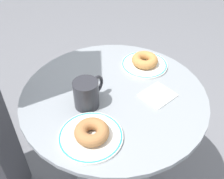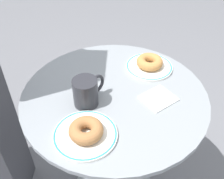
# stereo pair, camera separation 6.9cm
# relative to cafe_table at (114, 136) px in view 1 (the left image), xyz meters

# --- Properties ---
(cafe_table) EXTENTS (0.71, 0.71, 0.71)m
(cafe_table) POSITION_rel_cafe_table_xyz_m (0.00, 0.00, 0.00)
(cafe_table) COLOR gray
(cafe_table) RESTS_ON ground
(plate_left) EXTENTS (0.21, 0.21, 0.01)m
(plate_left) POSITION_rel_cafe_table_xyz_m (-0.22, -0.03, 0.26)
(plate_left) COLOR white
(plate_left) RESTS_ON cafe_table
(plate_right) EXTENTS (0.20, 0.20, 0.01)m
(plate_right) POSITION_rel_cafe_table_xyz_m (0.22, -0.03, 0.26)
(plate_right) COLOR white
(plate_right) RESTS_ON cafe_table
(donut_cinnamon) EXTENTS (0.15, 0.15, 0.04)m
(donut_cinnamon) POSITION_rel_cafe_table_xyz_m (-0.22, -0.04, 0.29)
(donut_cinnamon) COLOR #A36B3D
(donut_cinnamon) RESTS_ON plate_left
(donut_old_fashioned) EXTENTS (0.16, 0.16, 0.04)m
(donut_old_fashioned) POSITION_rel_cafe_table_xyz_m (0.22, -0.03, 0.28)
(donut_old_fashioned) COLOR #BC7F42
(donut_old_fashioned) RESTS_ON plate_right
(paper_napkin) EXTENTS (0.14, 0.14, 0.01)m
(paper_napkin) POSITION_rel_cafe_table_xyz_m (0.07, -0.15, 0.26)
(paper_napkin) COLOR white
(paper_napkin) RESTS_ON cafe_table
(coffee_mug) EXTENTS (0.14, 0.09, 0.10)m
(coffee_mug) POSITION_rel_cafe_table_xyz_m (-0.10, 0.06, 0.31)
(coffee_mug) COLOR #28282D
(coffee_mug) RESTS_ON cafe_table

